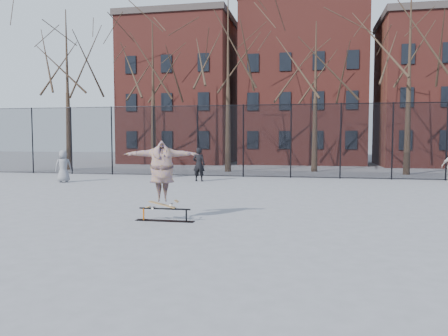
% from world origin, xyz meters
% --- Properties ---
extents(ground, '(100.00, 100.00, 0.00)m').
position_xyz_m(ground, '(0.00, 0.00, 0.00)').
color(ground, slate).
extents(skate_rail, '(1.58, 0.24, 0.35)m').
position_xyz_m(skate_rail, '(-1.47, -0.07, 0.14)').
color(skate_rail, black).
rests_on(skate_rail, ground).
extents(skateboard, '(0.78, 0.18, 0.09)m').
position_xyz_m(skateboard, '(-1.53, -0.07, 0.39)').
color(skateboard, '#9C703E').
rests_on(skateboard, skate_rail).
extents(skater, '(2.01, 1.15, 1.58)m').
position_xyz_m(skater, '(-1.53, -0.07, 1.23)').
color(skater, '#543586').
rests_on(skater, skateboard).
extents(bystander_grey, '(0.92, 0.81, 1.57)m').
position_xyz_m(bystander_grey, '(-9.57, 8.44, 0.79)').
color(bystander_grey, slate).
rests_on(bystander_grey, ground).
extents(bystander_black, '(0.63, 0.42, 1.68)m').
position_xyz_m(bystander_black, '(-3.21, 10.22, 0.84)').
color(bystander_black, black).
rests_on(bystander_black, ground).
extents(bystander_red, '(0.98, 0.85, 1.71)m').
position_xyz_m(bystander_red, '(-5.63, 12.00, 0.85)').
color(bystander_red, '#A20E16').
rests_on(bystander_red, ground).
extents(fence, '(34.03, 0.07, 4.00)m').
position_xyz_m(fence, '(-0.01, 13.00, 2.05)').
color(fence, black).
rests_on(fence, ground).
extents(tree_row, '(33.66, 7.46, 10.67)m').
position_xyz_m(tree_row, '(-0.25, 17.15, 7.36)').
color(tree_row, black).
rests_on(tree_row, ground).
extents(rowhouses, '(29.00, 7.00, 13.00)m').
position_xyz_m(rowhouses, '(0.72, 26.00, 6.06)').
color(rowhouses, maroon).
rests_on(rowhouses, ground).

